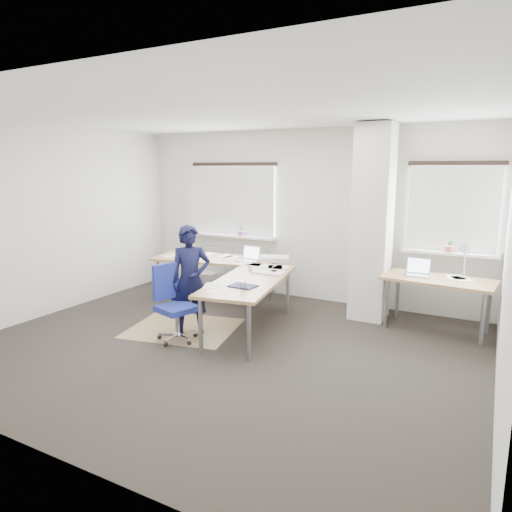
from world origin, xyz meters
The scene contains 8 objects.
ground centered at (0.00, 0.00, 0.00)m, with size 6.00×6.00×0.00m, color #2A2622.
room_shell centered at (0.18, 0.45, 1.75)m, with size 6.04×5.04×2.82m.
floor_mat centered at (-0.82, 0.27, 0.00)m, with size 1.41×1.19×0.01m, color #947951.
white_crate centered at (-1.82, 2.25, 0.14)m, with size 0.47×0.33×0.28m, color white.
desk_main centered at (-0.50, 1.12, 0.69)m, with size 2.82×2.63×0.96m.
desk_side centered at (2.25, 1.80, 0.69)m, with size 1.46×0.84×1.22m.
task_chair centered at (-0.65, -0.12, 0.27)m, with size 0.55×0.53×0.97m.
person centered at (-0.62, 0.20, 0.72)m, with size 0.53×0.35×1.45m, color black.
Camera 1 is at (2.87, -4.54, 2.17)m, focal length 32.00 mm.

